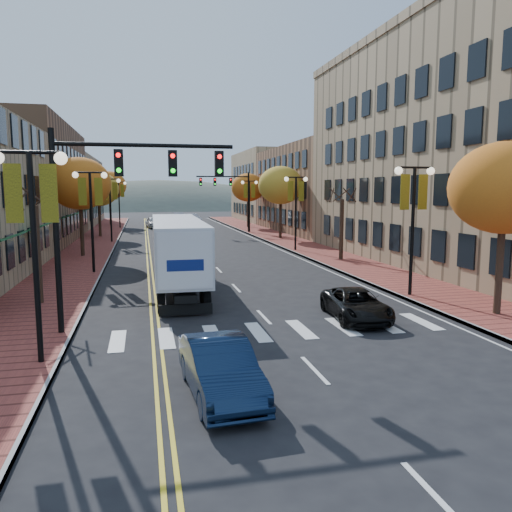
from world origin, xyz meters
TOP-DOWN VIEW (x-y plane):
  - ground at (0.00, 0.00)m, footprint 200.00×200.00m
  - sidewalk_left at (-9.00, 32.50)m, footprint 4.00×85.00m
  - sidewalk_right at (9.00, 32.50)m, footprint 4.00×85.00m
  - building_left_mid at (-17.00, 36.00)m, footprint 12.00×24.00m
  - building_left_far at (-17.00, 61.00)m, footprint 12.00×26.00m
  - building_right_near at (18.50, 16.00)m, footprint 15.00×28.00m
  - building_right_mid at (18.50, 42.00)m, footprint 15.00×24.00m
  - building_right_far at (18.50, 64.00)m, footprint 15.00×20.00m
  - tree_left_a at (-9.00, 8.00)m, footprint 0.28×0.28m
  - tree_left_b at (-9.00, 24.00)m, footprint 4.48×4.48m
  - tree_left_c at (-9.00, 40.00)m, footprint 4.16×4.16m
  - tree_left_d at (-9.00, 58.00)m, footprint 4.61×4.61m
  - tree_right_a at (9.00, 2.00)m, footprint 4.16×4.16m
  - tree_right_b at (9.00, 18.00)m, footprint 0.28×0.28m
  - tree_right_c at (9.00, 34.00)m, footprint 4.48×4.48m
  - tree_right_d at (9.00, 50.00)m, footprint 4.35×4.35m
  - lamp_left_a at (-7.50, 0.00)m, footprint 1.96×0.36m
  - lamp_left_b at (-7.50, 16.00)m, footprint 1.96×0.36m
  - lamp_left_c at (-7.50, 34.00)m, footprint 1.96×0.36m
  - lamp_left_d at (-7.50, 52.00)m, footprint 1.96×0.36m
  - lamp_right_a at (7.50, 6.00)m, footprint 1.96×0.36m
  - lamp_right_b at (7.50, 24.00)m, footprint 1.96×0.36m
  - lamp_right_c at (7.50, 42.00)m, footprint 1.96×0.36m
  - traffic_mast_near at (-5.48, 3.00)m, footprint 6.10×0.35m
  - traffic_mast_far at (5.48, 42.00)m, footprint 6.10×0.34m
  - semi_truck at (-2.91, 11.29)m, footprint 2.48×14.19m
  - navy_sedan at (-2.83, -3.10)m, footprint 1.75×4.28m
  - black_suv at (3.42, 2.92)m, footprint 2.30×4.34m
  - car_far_white at (-3.19, 52.27)m, footprint 2.30×4.67m
  - car_far_silver at (2.93, 61.62)m, footprint 2.43×4.99m
  - car_far_oncoming at (0.78, 64.22)m, footprint 1.88×4.63m

SIDE VIEW (x-z plane):
  - ground at x=0.00m, z-range 0.00..0.00m
  - sidewalk_left at x=-9.00m, z-range 0.00..0.15m
  - sidewalk_right at x=9.00m, z-range 0.00..0.15m
  - black_suv at x=3.42m, z-range 0.00..1.16m
  - navy_sedan at x=-2.83m, z-range 0.00..1.38m
  - car_far_silver at x=2.93m, z-range 0.00..1.40m
  - car_far_oncoming at x=0.78m, z-range 0.00..1.49m
  - car_far_white at x=-3.19m, z-range 0.00..1.53m
  - semi_truck at x=-2.91m, z-range 0.30..3.84m
  - tree_left_a at x=-9.00m, z-range 0.15..4.35m
  - tree_right_b at x=9.00m, z-range 0.15..4.35m
  - lamp_left_a at x=-7.50m, z-range 1.27..7.32m
  - lamp_left_b at x=-7.50m, z-range 1.27..7.32m
  - lamp_left_c at x=-7.50m, z-range 1.27..7.32m
  - lamp_left_d at x=-7.50m, z-range 1.27..7.32m
  - lamp_right_a at x=7.50m, z-range 1.27..7.32m
  - lamp_right_b at x=7.50m, z-range 1.27..7.32m
  - lamp_right_c at x=7.50m, z-range 1.27..7.32m
  - building_left_far at x=-17.00m, z-range 0.00..9.50m
  - traffic_mast_near at x=-5.48m, z-range 1.42..8.42m
  - traffic_mast_far at x=5.48m, z-range 1.42..8.42m
  - building_right_mid at x=18.50m, z-range 0.00..10.00m
  - tree_left_c at x=-9.00m, z-range 1.71..8.40m
  - tree_right_a at x=9.00m, z-range 1.71..8.40m
  - tree_right_d at x=9.00m, z-range 1.79..8.79m
  - tree_left_b at x=-9.00m, z-range 1.84..9.05m
  - tree_right_c at x=9.00m, z-range 1.84..9.05m
  - building_left_mid at x=-17.00m, z-range 0.00..11.00m
  - building_right_far at x=18.50m, z-range 0.00..11.00m
  - tree_left_d at x=-9.00m, z-range 1.89..9.31m
  - building_right_near at x=18.50m, z-range 0.00..15.00m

